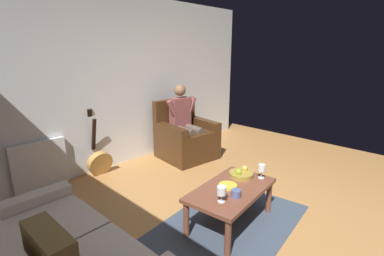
{
  "coord_description": "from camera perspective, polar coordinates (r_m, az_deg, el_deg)",
  "views": [
    {
      "loc": [
        2.45,
        1.13,
        1.8
      ],
      "look_at": [
        -0.18,
        -1.43,
        0.79
      ],
      "focal_mm": 26.25,
      "sensor_mm": 36.0,
      "label": 1
    }
  ],
  "objects": [
    {
      "name": "wine_glass_near",
      "position": [
        3.26,
        13.97,
        -8.03
      ],
      "size": [
        0.08,
        0.08,
        0.16
      ],
      "color": "silver",
      "rests_on": "coffee_table"
    },
    {
      "name": "coffee_table",
      "position": [
        3.05,
        7.95,
        -12.97
      ],
      "size": [
        1.08,
        0.69,
        0.42
      ],
      "rotation": [
        0.0,
        0.0,
        0.12
      ],
      "color": "brown",
      "rests_on": "ground"
    },
    {
      "name": "decorative_dish",
      "position": [
        3.04,
        7.29,
        -11.56
      ],
      "size": [
        0.2,
        0.2,
        0.02
      ],
      "primitive_type": "cylinder",
      "color": "gold",
      "rests_on": "coffee_table"
    },
    {
      "name": "rug",
      "position": [
        3.24,
        7.71,
        -18.5
      ],
      "size": [
        1.84,
        1.37,
        0.01
      ],
      "primitive_type": "cube",
      "rotation": [
        0.0,
        0.0,
        0.12
      ],
      "color": "#3A4554",
      "rests_on": "ground"
    },
    {
      "name": "wall_back",
      "position": [
        4.64,
        -13.9,
        9.04
      ],
      "size": [
        5.61,
        0.06,
        2.65
      ],
      "primitive_type": "cube",
      "color": "silver",
      "rests_on": "ground"
    },
    {
      "name": "fruit_bowl",
      "position": [
        3.29,
        9.96,
        -9.14
      ],
      "size": [
        0.27,
        0.27,
        0.11
      ],
      "color": "olive",
      "rests_on": "coffee_table"
    },
    {
      "name": "armchair",
      "position": [
        4.88,
        -1.35,
        -2.19
      ],
      "size": [
        0.93,
        0.92,
        0.99
      ],
      "rotation": [
        0.0,
        0.0,
        -0.12
      ],
      "color": "#3F2612",
      "rests_on": "ground"
    },
    {
      "name": "guitar",
      "position": [
        4.43,
        -18.29,
        -6.32
      ],
      "size": [
        0.37,
        0.31,
        0.99
      ],
      "color": "#B68543",
      "rests_on": "ground"
    },
    {
      "name": "wine_glass_far",
      "position": [
        2.72,
        6.01,
        -12.71
      ],
      "size": [
        0.09,
        0.09,
        0.16
      ],
      "color": "silver",
      "rests_on": "coffee_table"
    },
    {
      "name": "ground_plane",
      "position": [
        3.25,
        17.02,
        -19.08
      ],
      "size": [
        6.61,
        6.61,
        0.0
      ],
      "primitive_type": "plane",
      "color": "#AE7942"
    },
    {
      "name": "person_seated",
      "position": [
        4.79,
        -1.43,
        1.64
      ],
      "size": [
        0.62,
        0.64,
        1.26
      ],
      "rotation": [
        0.0,
        0.0,
        -0.12
      ],
      "color": "brown",
      "rests_on": "ground"
    },
    {
      "name": "radiator",
      "position": [
        4.25,
        -28.47,
        -6.77
      ],
      "size": [
        0.68,
        0.06,
        0.67
      ],
      "primitive_type": "cube",
      "color": "white",
      "rests_on": "ground"
    },
    {
      "name": "candle_jar",
      "position": [
        2.85,
        8.92,
        -12.98
      ],
      "size": [
        0.1,
        0.1,
        0.07
      ],
      "primitive_type": "cylinder",
      "color": "#4F5D91",
      "rests_on": "coffee_table"
    }
  ]
}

